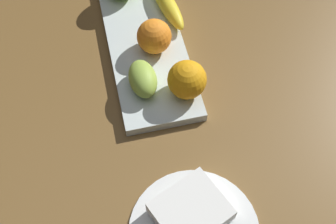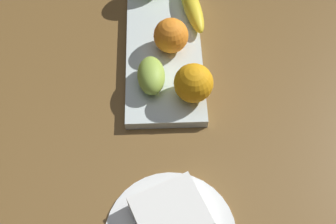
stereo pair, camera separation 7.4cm
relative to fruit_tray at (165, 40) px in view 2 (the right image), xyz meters
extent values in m
plane|color=brown|center=(0.02, 0.00, -0.01)|extent=(2.40, 2.40, 0.00)
cube|color=silver|center=(0.00, 0.00, 0.00)|extent=(0.41, 0.15, 0.02)
ellipsoid|color=yellow|center=(0.07, -0.06, 0.03)|extent=(0.16, 0.06, 0.04)
sphere|color=orange|center=(-0.03, -0.01, 0.04)|extent=(0.07, 0.07, 0.07)
sphere|color=orange|center=(-0.14, -0.05, 0.05)|extent=(0.07, 0.07, 0.07)
ellipsoid|color=#94B944|center=(-0.11, 0.03, 0.03)|extent=(0.09, 0.06, 0.05)
cube|color=white|center=(-0.37, 0.00, 0.01)|extent=(0.13, 0.14, 0.03)
camera|label=1|loc=(-0.58, 0.09, 0.67)|focal=45.33mm
camera|label=2|loc=(-0.59, 0.01, 0.67)|focal=45.33mm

